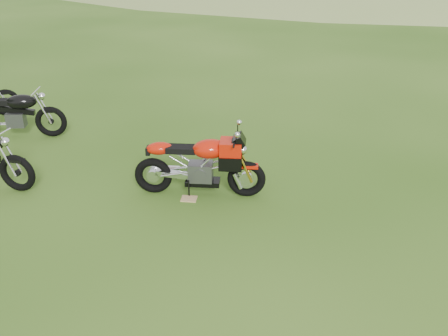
{
  "coord_description": "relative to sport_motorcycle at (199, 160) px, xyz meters",
  "views": [
    {
      "loc": [
        -0.75,
        -5.0,
        3.41
      ],
      "look_at": [
        -0.02,
        0.4,
        0.8
      ],
      "focal_mm": 40.0,
      "sensor_mm": 36.0,
      "label": 1
    }
  ],
  "objects": [
    {
      "name": "sport_motorcycle",
      "position": [
        0.0,
        0.0,
        0.0
      ],
      "size": [
        1.82,
        0.81,
        1.06
      ],
      "primitive_type": null,
      "rotation": [
        0.0,
        0.0,
        -0.22
      ],
      "color": "red",
      "rests_on": "ground"
    },
    {
      "name": "plywood_board",
      "position": [
        -0.17,
        -0.14,
        -0.52
      ],
      "size": [
        0.26,
        0.22,
        0.02
      ],
      "primitive_type": "cube",
      "rotation": [
        0.0,
        0.0,
        -0.25
      ],
      "color": "#A98059",
      "rests_on": "ground"
    },
    {
      "name": "vintage_moto_d",
      "position": [
        -3.09,
        2.61,
        -0.06
      ],
      "size": [
        1.8,
        0.56,
        0.93
      ],
      "primitive_type": null,
      "rotation": [
        0.0,
        0.0,
        -0.09
      ],
      "color": "black",
      "rests_on": "ground"
    },
    {
      "name": "ground",
      "position": [
        0.25,
        -1.27,
        -0.53
      ],
      "size": [
        120.0,
        120.0,
        0.0
      ],
      "primitive_type": "plane",
      "color": "#264B10",
      "rests_on": "ground"
    }
  ]
}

